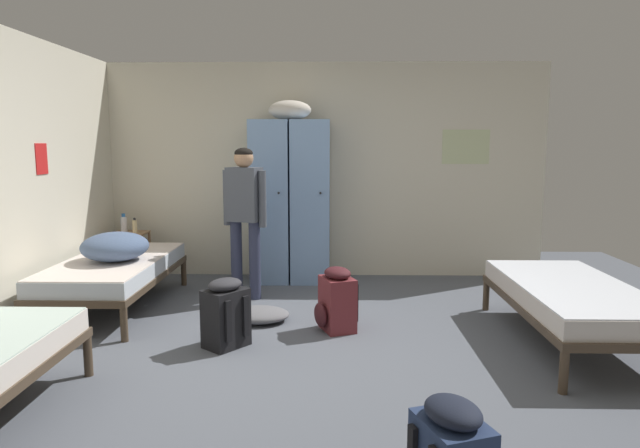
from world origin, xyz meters
The scene contains 13 objects.
ground_plane centered at (0.00, 0.00, 0.00)m, with size 8.16×8.16×0.00m, color #565B66.
room_backdrop centered at (-1.26, 1.30, 1.26)m, with size 5.22×5.09×2.53m.
locker_bank centered at (-0.38, 2.24, 0.97)m, with size 0.90×0.55×2.07m.
shelf_unit centered at (-2.25, 2.21, 0.35)m, with size 0.38×0.30×0.57m.
bed_left_rear centered at (-2.00, 1.06, 0.38)m, with size 0.90×1.90×0.49m.
bed_right centered at (2.00, 0.17, 0.38)m, with size 0.90×1.90×0.49m.
bedding_heap centered at (-1.95, 0.98, 0.62)m, with size 0.62×0.65×0.27m.
person_traveler centered at (-0.79, 1.47, 0.93)m, with size 0.46×0.30×1.55m.
water_bottle centered at (-2.33, 2.23, 0.66)m, with size 0.08×0.08×0.21m.
lotion_bottle centered at (-2.18, 2.17, 0.65)m, with size 0.05×0.05×0.17m.
backpack_maroon centered at (0.13, 0.46, 0.26)m, with size 0.40×0.38×0.55m.
backpack_black centered at (-0.74, 0.05, 0.26)m, with size 0.42×0.41×0.55m.
clothes_pile_grey centered at (-0.56, 0.69, 0.06)m, with size 0.55×0.44×0.12m.
Camera 1 is at (0.10, -4.21, 1.59)m, focal length 31.69 mm.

